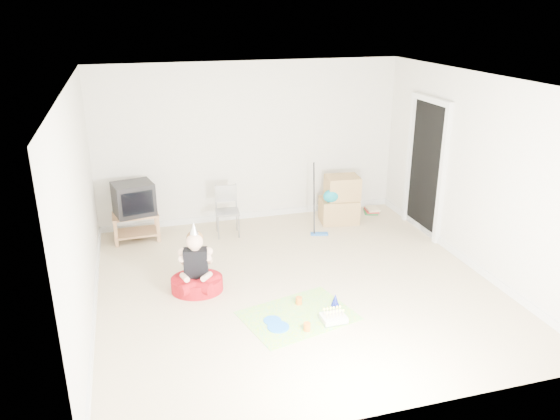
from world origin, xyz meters
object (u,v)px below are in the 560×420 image
object	(u,v)px
folding_chair	(227,212)
cardboard_boxes	(340,200)
tv_stand	(136,224)
seated_woman	(197,276)
crt_tv	(134,199)
birthday_cake	(333,319)

from	to	relation	value
folding_chair	cardboard_boxes	world-z (taller)	folding_chair
tv_stand	folding_chair	xyz separation A→B (m)	(1.38, -0.20, 0.13)
seated_woman	crt_tv	bearing A→B (deg)	109.81
tv_stand	crt_tv	xyz separation A→B (m)	(0.00, -0.00, 0.42)
crt_tv	folding_chair	xyz separation A→B (m)	(1.38, -0.20, -0.29)
folding_chair	cardboard_boxes	distance (m)	1.90
cardboard_boxes	birthday_cake	xyz separation A→B (m)	(-1.21, -2.88, -0.33)
seated_woman	birthday_cake	world-z (taller)	seated_woman
birthday_cake	seated_woman	bearing A→B (deg)	140.37
seated_woman	birthday_cake	distance (m)	1.82
folding_chair	cardboard_boxes	bearing A→B (deg)	1.67
crt_tv	folding_chair	size ratio (longest dim) A/B	0.72
tv_stand	seated_woman	size ratio (longest dim) A/B	0.74
tv_stand	crt_tv	size ratio (longest dim) A/B	1.22
tv_stand	birthday_cake	world-z (taller)	tv_stand
cardboard_boxes	birthday_cake	world-z (taller)	cardboard_boxes
folding_chair	birthday_cake	world-z (taller)	folding_chair
tv_stand	seated_woman	bearing A→B (deg)	-70.19
crt_tv	folding_chair	world-z (taller)	crt_tv
cardboard_boxes	seated_woman	distance (m)	3.13
tv_stand	folding_chair	size ratio (longest dim) A/B	0.88
tv_stand	seated_woman	distance (m)	1.98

